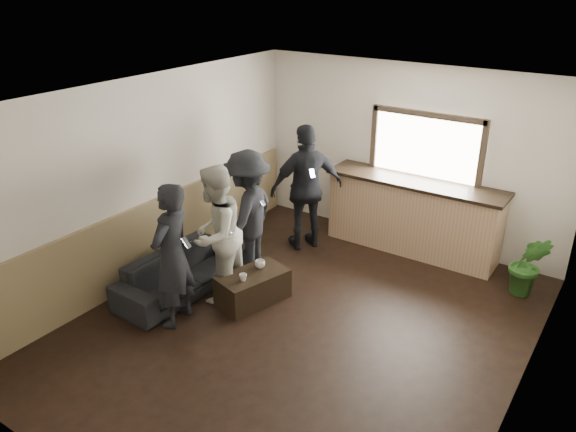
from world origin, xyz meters
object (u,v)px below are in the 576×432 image
Objects in this scene: cup_a at (260,264)px; person_c at (248,215)px; coffee_table at (253,287)px; person_b at (216,234)px; sofa at (182,273)px; person_d at (307,188)px; person_a at (172,256)px; cup_b at (243,277)px; potted_plant at (529,265)px; bar_counter at (413,211)px.

person_c is at bearing 141.76° from cup_a.
coffee_table is 0.50× the size of person_b.
person_c is at bearing -24.57° from sofa.
person_b is at bearing 31.44° from person_d.
person_c is at bearing 169.93° from person_a.
sofa is 0.99m from cup_b.
person_c is (-0.49, 0.39, 0.46)m from cup_a.
potted_plant is at bearing 111.76° from person_b.
person_b is (-1.59, -2.73, 0.27)m from bar_counter.
coffee_table is at bearing 92.69° from cup_b.
bar_counter is 3.01m from cup_b.
person_b is (0.49, 0.18, 0.64)m from sofa.
coffee_table is 1.04m from person_c.
coffee_table is at bearing 29.42° from person_c.
potted_plant is 0.49× the size of person_c.
bar_counter is 3.60m from sofa.
person_a is (-1.63, -3.47, 0.27)m from bar_counter.
potted_plant is (2.94, 2.18, 0.25)m from coffee_table.
person_a is at bearing -16.05° from person_b.
person_b reaches higher than cup_b.
person_d reaches higher than person_a.
sofa is at bearing -160.74° from coffee_table.
cup_a is at bearing 93.34° from cup_b.
bar_counter is 1.47× the size of person_c.
person_c is at bearing 26.34° from person_d.
person_c is 0.93× the size of person_d.
person_b is at bearing -8.50° from person_c.
person_b is at bearing -142.63° from cup_a.
cup_a is 0.07× the size of person_b.
person_c reaches higher than potted_plant.
person_a is at bearing -139.34° from sofa.
bar_counter is 27.56× the size of cup_b.
person_c is at bearing 123.38° from cup_b.
sofa is at bearing -172.43° from cup_b.
person_a reaches higher than coffee_table.
bar_counter reaches higher than cup_b.
person_c is (-1.63, -2.01, 0.28)m from bar_counter.
person_d is (0.17, 1.92, 0.07)m from person_b.
sofa reaches higher than cup_b.
person_c is (-0.04, 0.73, 0.00)m from person_b.
coffee_table is 0.32m from cup_b.
coffee_table is 0.50× the size of person_a.
cup_b is at bearing 71.07° from person_b.
person_d is (-0.30, 1.97, 0.53)m from cup_b.
person_d reaches higher than cup_a.
person_b reaches higher than cup_a.
person_a is at bearing -11.86° from person_c.
cup_a is at bearing 39.89° from person_c.
person_b reaches higher than person_a.
person_b is (-0.45, -0.34, 0.46)m from cup_a.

